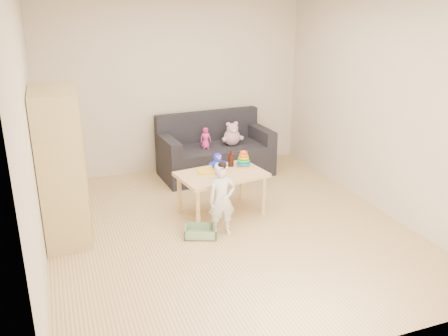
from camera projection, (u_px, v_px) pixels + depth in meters
name	position (u px, v px, depth m)	size (l,w,h in m)	color
room	(228.00, 119.00, 5.12)	(4.50, 4.50, 4.50)	#DABA75
wardrobe	(60.00, 166.00, 5.10)	(0.46, 0.92, 1.66)	tan
sofa	(216.00, 160.00, 7.17)	(1.64, 0.82, 0.46)	black
play_table	(221.00, 193.00, 5.83)	(1.03, 0.65, 0.54)	#E0AD7B
storage_bin	(201.00, 231.00, 5.34)	(0.36, 0.27, 0.11)	gray
toddler	(222.00, 200.00, 5.26)	(0.31, 0.20, 0.83)	silver
pink_bear	(232.00, 135.00, 7.06)	(0.26, 0.23, 0.30)	#CC96A8
doll	(206.00, 138.00, 6.90)	(0.16, 0.11, 0.31)	#EB2C8A
ring_stacker	(243.00, 160.00, 5.93)	(0.18, 0.18, 0.20)	#F6A50C
brown_bottle	(231.00, 159.00, 5.94)	(0.07, 0.07, 0.21)	black
blue_plush	(217.00, 161.00, 5.82)	(0.18, 0.14, 0.21)	#1C2CFF
wooden_figure	(217.00, 171.00, 5.64)	(0.04, 0.03, 0.10)	#5B251C
yellow_book	(207.00, 171.00, 5.77)	(0.22, 0.22, 0.02)	yellow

